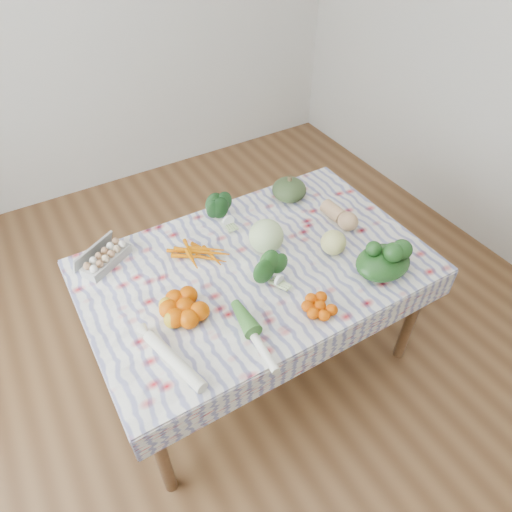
% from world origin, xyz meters
% --- Properties ---
extents(ground, '(4.50, 4.50, 0.00)m').
position_xyz_m(ground, '(0.00, 0.00, 0.00)').
color(ground, brown).
rests_on(ground, ground).
extents(wall_back, '(4.00, 0.04, 2.80)m').
position_xyz_m(wall_back, '(0.00, 2.25, 1.40)').
color(wall_back, silver).
rests_on(wall_back, ground).
extents(dining_table, '(1.60, 1.00, 0.75)m').
position_xyz_m(dining_table, '(0.00, 0.00, 0.68)').
color(dining_table, brown).
rests_on(dining_table, ground).
extents(tablecloth, '(1.66, 1.06, 0.01)m').
position_xyz_m(tablecloth, '(0.00, 0.00, 0.76)').
color(tablecloth, silver).
rests_on(tablecloth, dining_table).
extents(egg_carton, '(0.28, 0.22, 0.07)m').
position_xyz_m(egg_carton, '(-0.62, 0.38, 0.80)').
color(egg_carton, '#A4A49F').
rests_on(egg_carton, tablecloth).
extents(carrot_bunch, '(0.26, 0.25, 0.04)m').
position_xyz_m(carrot_bunch, '(-0.22, 0.19, 0.78)').
color(carrot_bunch, '#D26400').
rests_on(carrot_bunch, tablecloth).
extents(kale_bunch, '(0.17, 0.15, 0.15)m').
position_xyz_m(kale_bunch, '(0.02, 0.38, 0.84)').
color(kale_bunch, '#153A17').
rests_on(kale_bunch, tablecloth).
extents(kabocha_squash, '(0.22, 0.22, 0.13)m').
position_xyz_m(kabocha_squash, '(0.44, 0.37, 0.83)').
color(kabocha_squash, '#364A25').
rests_on(kabocha_squash, tablecloth).
extents(cabbage, '(0.23, 0.23, 0.17)m').
position_xyz_m(cabbage, '(0.10, 0.07, 0.85)').
color(cabbage, '#B8D58C').
rests_on(cabbage, tablecloth).
extents(butternut_squash, '(0.12, 0.24, 0.11)m').
position_xyz_m(butternut_squash, '(0.56, 0.05, 0.81)').
color(butternut_squash, tan).
rests_on(butternut_squash, tablecloth).
extents(orange_cluster, '(0.29, 0.29, 0.09)m').
position_xyz_m(orange_cluster, '(-0.42, -0.11, 0.81)').
color(orange_cluster, '#D55200').
rests_on(orange_cluster, tablecloth).
extents(broccoli, '(0.18, 0.18, 0.10)m').
position_xyz_m(broccoli, '(0.01, -0.13, 0.81)').
color(broccoli, '#1C4D19').
rests_on(broccoli, tablecloth).
extents(mandarin_cluster, '(0.20, 0.20, 0.06)m').
position_xyz_m(mandarin_cluster, '(0.10, -0.39, 0.79)').
color(mandarin_cluster, '#DD4F00').
rests_on(mandarin_cluster, tablecloth).
extents(grapefruit, '(0.16, 0.16, 0.13)m').
position_xyz_m(grapefruit, '(0.38, -0.12, 0.83)').
color(grapefruit, '#D4D275').
rests_on(grapefruit, tablecloth).
extents(spinach_bag, '(0.30, 0.26, 0.12)m').
position_xyz_m(spinach_bag, '(0.49, -0.35, 0.82)').
color(spinach_bag, '#163813').
rests_on(spinach_bag, tablecloth).
extents(daikon, '(0.14, 0.37, 0.05)m').
position_xyz_m(daikon, '(-0.57, -0.32, 0.79)').
color(daikon, white).
rests_on(daikon, tablecloth).
extents(leek, '(0.06, 0.37, 0.04)m').
position_xyz_m(leek, '(-0.24, -0.39, 0.78)').
color(leek, white).
rests_on(leek, tablecloth).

